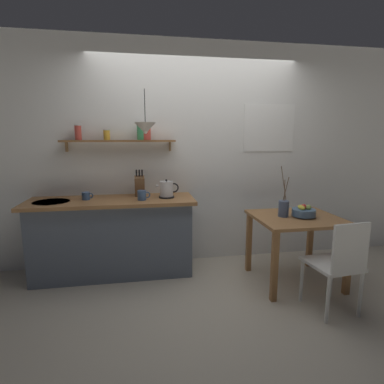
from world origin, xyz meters
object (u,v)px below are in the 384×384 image
at_px(twig_vase, 284,208).
at_px(dining_chair_near, 338,262).
at_px(coffee_mug_spare, 142,195).
at_px(fruit_bowl, 304,212).
at_px(dining_table, 296,227).
at_px(electric_kettle, 167,190).
at_px(coffee_mug_by_sink, 86,196).
at_px(knife_block, 140,186).
at_px(pendant_lamp, 145,128).

bearing_deg(twig_vase, dining_chair_near, -73.15).
bearing_deg(coffee_mug_spare, fruit_bowl, -14.72).
xyz_separation_m(dining_table, electric_kettle, (-1.34, 0.50, 0.36)).
xyz_separation_m(fruit_bowl, coffee_mug_by_sink, (-2.28, 0.56, 0.14)).
bearing_deg(dining_table, knife_block, 158.70).
bearing_deg(dining_chair_near, coffee_mug_by_sink, 152.73).
xyz_separation_m(dining_table, coffee_mug_spare, (-1.61, 0.41, 0.32)).
bearing_deg(dining_table, twig_vase, 168.54).
relative_size(twig_vase, electric_kettle, 2.11).
bearing_deg(coffee_mug_by_sink, electric_kettle, -2.08).
relative_size(electric_kettle, coffee_mug_by_sink, 2.07).
bearing_deg(knife_block, twig_vase, -22.17).
bearing_deg(coffee_mug_spare, dining_table, -14.40).
height_order(dining_chair_near, coffee_mug_by_sink, coffee_mug_by_sink).
bearing_deg(knife_block, pendant_lamp, -73.88).
distance_m(dining_table, fruit_bowl, 0.19).
distance_m(dining_table, coffee_mug_by_sink, 2.31).
bearing_deg(coffee_mug_by_sink, coffee_mug_spare, -11.28).
relative_size(dining_table, dining_chair_near, 1.01).
bearing_deg(dining_chair_near, dining_table, 95.66).
bearing_deg(pendant_lamp, knife_block, 106.12).
bearing_deg(fruit_bowl, electric_kettle, 159.27).
distance_m(dining_table, pendant_lamp, 1.91).
relative_size(dining_table, electric_kettle, 3.47).
xyz_separation_m(dining_table, dining_chair_near, (0.06, -0.64, -0.13)).
height_order(electric_kettle, pendant_lamp, pendant_lamp).
bearing_deg(coffee_mug_spare, pendant_lamp, -38.25).
distance_m(fruit_bowl, electric_kettle, 1.51).
bearing_deg(dining_chair_near, knife_block, 143.01).
bearing_deg(pendant_lamp, dining_table, -13.42).
bearing_deg(electric_kettle, twig_vase, -21.67).
xyz_separation_m(dining_table, twig_vase, (-0.14, 0.03, 0.21)).
bearing_deg(pendant_lamp, fruit_bowl, -13.78).
relative_size(fruit_bowl, knife_block, 0.77).
bearing_deg(twig_vase, knife_block, 157.83).
bearing_deg(pendant_lamp, coffee_mug_spare, 141.75).
xyz_separation_m(fruit_bowl, knife_block, (-1.70, 0.66, 0.22)).
relative_size(dining_table, coffee_mug_by_sink, 7.19).
relative_size(dining_chair_near, coffee_mug_by_sink, 7.10).
bearing_deg(fruit_bowl, twig_vase, 165.00).
height_order(coffee_mug_spare, pendant_lamp, pendant_lamp).
bearing_deg(electric_kettle, coffee_mug_by_sink, 177.92).
height_order(dining_chair_near, coffee_mug_spare, coffee_mug_spare).
relative_size(dining_chair_near, knife_block, 2.76).
xyz_separation_m(dining_table, knife_block, (-1.64, 0.64, 0.40)).
height_order(dining_table, dining_chair_near, dining_chair_near).
height_order(dining_table, fruit_bowl, fruit_bowl).
xyz_separation_m(coffee_mug_by_sink, coffee_mug_spare, (0.61, -0.12, 0.01)).
bearing_deg(pendant_lamp, coffee_mug_by_sink, 166.13).
xyz_separation_m(knife_block, coffee_mug_by_sink, (-0.58, -0.10, -0.08)).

